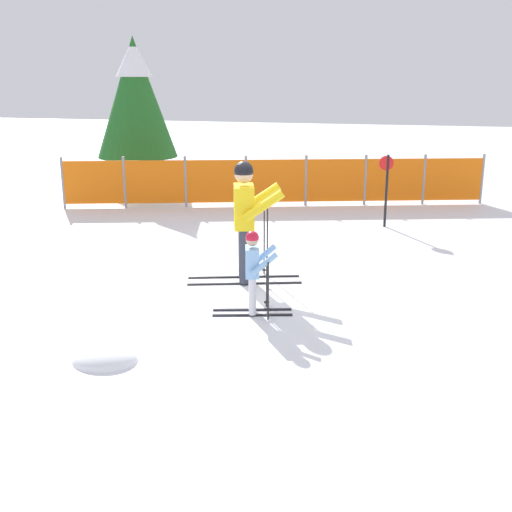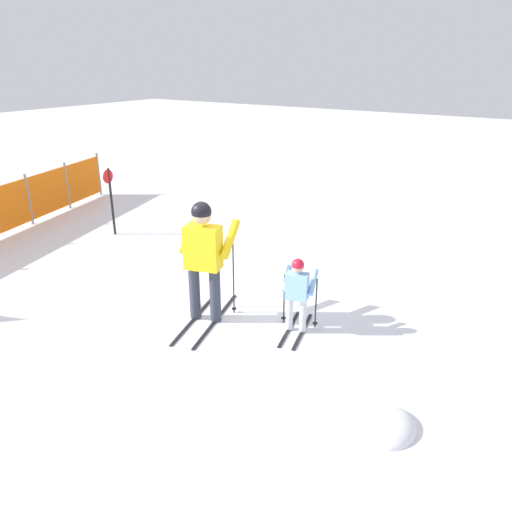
{
  "view_description": "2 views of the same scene",
  "coord_description": "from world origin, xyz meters",
  "px_view_note": "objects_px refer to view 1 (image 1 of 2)",
  "views": [
    {
      "loc": [
        2.36,
        -8.76,
        2.94
      ],
      "look_at": [
        0.54,
        -1.07,
        0.67
      ],
      "focal_mm": 45.0,
      "sensor_mm": 36.0,
      "label": 1
    },
    {
      "loc": [
        -4.78,
        -4.22,
        3.52
      ],
      "look_at": [
        0.44,
        -0.77,
        1.03
      ],
      "focal_mm": 35.0,
      "sensor_mm": 36.0,
      "label": 2
    }
  ],
  "objects_px": {
    "safety_fence": "(276,181)",
    "trail_marker": "(386,183)",
    "skier_child": "(254,266)",
    "conifer_far": "(135,96)",
    "skier_adult": "(246,211)"
  },
  "relations": [
    {
      "from": "skier_child",
      "to": "safety_fence",
      "type": "xyz_separation_m",
      "value": [
        -1.1,
        6.74,
        -0.05
      ]
    },
    {
      "from": "skier_adult",
      "to": "trail_marker",
      "type": "relative_size",
      "value": 1.24
    },
    {
      "from": "skier_child",
      "to": "safety_fence",
      "type": "height_order",
      "value": "safety_fence"
    },
    {
      "from": "skier_child",
      "to": "conifer_far",
      "type": "relative_size",
      "value": 0.28
    },
    {
      "from": "safety_fence",
      "to": "trail_marker",
      "type": "height_order",
      "value": "trail_marker"
    },
    {
      "from": "safety_fence",
      "to": "conifer_far",
      "type": "bearing_deg",
      "value": 158.7
    },
    {
      "from": "skier_child",
      "to": "trail_marker",
      "type": "bearing_deg",
      "value": 60.44
    },
    {
      "from": "skier_adult",
      "to": "skier_child",
      "type": "relative_size",
      "value": 1.63
    },
    {
      "from": "conifer_far",
      "to": "skier_child",
      "type": "bearing_deg",
      "value": -58.36
    },
    {
      "from": "skier_adult",
      "to": "trail_marker",
      "type": "bearing_deg",
      "value": 48.9
    },
    {
      "from": "conifer_far",
      "to": "trail_marker",
      "type": "bearing_deg",
      "value": -25.35
    },
    {
      "from": "safety_fence",
      "to": "conifer_far",
      "type": "relative_size",
      "value": 2.41
    },
    {
      "from": "skier_child",
      "to": "safety_fence",
      "type": "distance_m",
      "value": 6.83
    },
    {
      "from": "trail_marker",
      "to": "skier_child",
      "type": "bearing_deg",
      "value": -105.05
    },
    {
      "from": "safety_fence",
      "to": "skier_child",
      "type": "bearing_deg",
      "value": -80.73
    }
  ]
}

